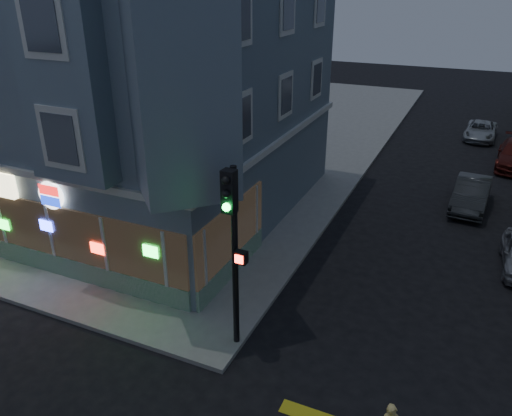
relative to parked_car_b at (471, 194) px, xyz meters
The scene contains 6 objects.
ground 18.88m from the parked_car_b, 117.11° to the right, with size 120.00×120.00×0.00m, color black.
sidewalk_nw 22.96m from the parked_car_b, 164.32° to the left, with size 33.00×42.00×0.15m, color gray.
corner_building 16.52m from the parked_car_b, 158.30° to the right, with size 14.60×14.60×11.40m.
parked_car_b is the anchor object (origin of this frame).
parked_car_d 12.47m from the parked_car_b, 90.00° to the left, with size 1.94×4.20×1.17m, color #ACB2B7.
traffic_signal 15.16m from the parked_car_b, 112.95° to the right, with size 0.64×0.62×5.56m.
Camera 1 is at (8.24, -7.33, 10.01)m, focal length 35.00 mm.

